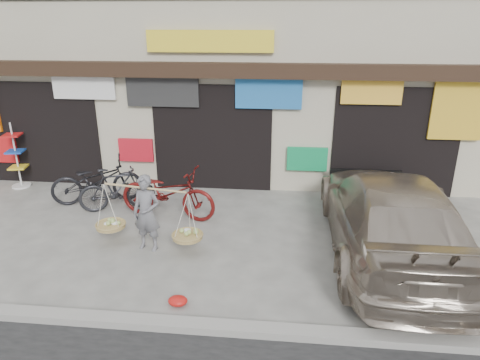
# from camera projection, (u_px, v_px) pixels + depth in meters

# --- Properties ---
(ground) EXTENTS (70.00, 70.00, 0.00)m
(ground) POSITION_uv_depth(u_px,v_px,m) (184.00, 255.00, 8.05)
(ground) COLOR gray
(ground) RESTS_ON ground
(kerb) EXTENTS (70.00, 0.25, 0.12)m
(kerb) POSITION_uv_depth(u_px,v_px,m) (153.00, 323.00, 6.17)
(kerb) COLOR gray
(kerb) RESTS_ON ground
(shophouse_block) EXTENTS (14.00, 6.32, 7.00)m
(shophouse_block) POSITION_uv_depth(u_px,v_px,m) (227.00, 45.00, 12.82)
(shophouse_block) COLOR #B8AF95
(shophouse_block) RESTS_ON ground
(street_vendor) EXTENTS (2.16, 0.84, 1.50)m
(street_vendor) POSITION_uv_depth(u_px,v_px,m) (147.00, 216.00, 8.07)
(street_vendor) COLOR slate
(street_vendor) RESTS_ON ground
(bike_0) EXTENTS (2.24, 1.45, 1.11)m
(bike_0) POSITION_uv_depth(u_px,v_px,m) (97.00, 181.00, 10.23)
(bike_0) COLOR black
(bike_0) RESTS_ON ground
(bike_1) EXTENTS (1.77, 1.09, 1.03)m
(bike_1) POSITION_uv_depth(u_px,v_px,m) (117.00, 189.00, 9.82)
(bike_1) COLOR #222327
(bike_1) RESTS_ON ground
(bike_2) EXTENTS (2.33, 1.17, 1.17)m
(bike_2) POSITION_uv_depth(u_px,v_px,m) (167.00, 193.00, 9.43)
(bike_2) COLOR #59100F
(bike_2) RESTS_ON ground
(suv) EXTENTS (2.23, 5.42, 1.57)m
(suv) POSITION_uv_depth(u_px,v_px,m) (389.00, 214.00, 7.93)
(suv) COLOR #A89987
(suv) RESTS_ON ground
(display_rack) EXTENTS (0.49, 0.49, 1.73)m
(display_rack) POSITION_uv_depth(u_px,v_px,m) (17.00, 162.00, 11.15)
(display_rack) COLOR silver
(display_rack) RESTS_ON ground
(red_bag) EXTENTS (0.31, 0.25, 0.14)m
(red_bag) POSITION_uv_depth(u_px,v_px,m) (178.00, 301.00, 6.63)
(red_bag) COLOR red
(red_bag) RESTS_ON ground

